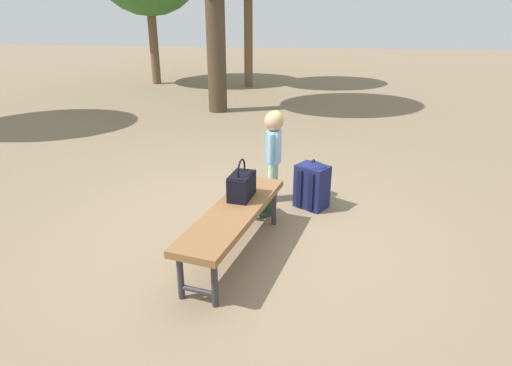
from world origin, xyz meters
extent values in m
plane|color=#7F6B51|center=(0.00, 0.00, 0.00)|extent=(40.00, 40.00, 0.00)
cube|color=brown|center=(-0.63, 0.03, 0.42)|extent=(1.65, 0.73, 0.06)
cylinder|color=#2D2D33|center=(0.08, 0.02, 0.20)|extent=(0.05, 0.05, 0.39)
cylinder|color=#2D2D33|center=(0.02, -0.26, 0.20)|extent=(0.05, 0.05, 0.39)
cylinder|color=#2D2D33|center=(-1.28, 0.31, 0.20)|extent=(0.05, 0.05, 0.39)
cylinder|color=#2D2D33|center=(-1.34, 0.04, 0.20)|extent=(0.05, 0.05, 0.39)
cylinder|color=#2D2D33|center=(0.05, -0.12, 0.10)|extent=(0.10, 0.28, 0.04)
cylinder|color=#2D2D33|center=(-1.31, 0.18, 0.10)|extent=(0.10, 0.28, 0.04)
cube|color=black|center=(-0.36, 0.00, 0.56)|extent=(0.34, 0.23, 0.22)
cube|color=black|center=(-0.36, 0.00, 0.67)|extent=(0.31, 0.22, 0.02)
torus|color=black|center=(-0.36, 0.00, 0.72)|extent=(0.20, 0.04, 0.20)
cylinder|color=#B2D8B2|center=(0.58, -0.18, 0.22)|extent=(0.08, 0.08, 0.44)
cylinder|color=#B2D8B2|center=(0.68, -0.20, 0.22)|extent=(0.08, 0.08, 0.44)
ellipsoid|color=white|center=(0.58, -0.16, 0.02)|extent=(0.07, 0.10, 0.04)
ellipsoid|color=white|center=(0.69, -0.18, 0.02)|extent=(0.07, 0.10, 0.04)
cube|color=#8CBFE5|center=(0.63, -0.19, 0.62)|extent=(0.18, 0.16, 0.37)
cylinder|color=#8CBFE5|center=(0.52, -0.17, 0.64)|extent=(0.06, 0.06, 0.32)
cylinder|color=#8CBFE5|center=(0.74, -0.21, 0.64)|extent=(0.06, 0.06, 0.32)
sphere|color=tan|center=(0.63, -0.19, 0.92)|extent=(0.21, 0.21, 0.21)
sphere|color=tan|center=(0.63, -0.20, 0.94)|extent=(0.19, 0.19, 0.19)
cube|color=#191E4C|center=(0.50, -0.63, 0.24)|extent=(0.38, 0.41, 0.48)
ellipsoid|color=#191E4C|center=(0.50, -0.63, 0.47)|extent=(0.36, 0.39, 0.11)
cube|color=black|center=(0.61, -0.70, 0.17)|extent=(0.15, 0.21, 0.22)
cube|color=black|center=(0.43, -0.49, 0.24)|extent=(0.05, 0.06, 0.41)
cube|color=black|center=(0.35, -0.62, 0.24)|extent=(0.05, 0.06, 0.41)
torus|color=black|center=(0.50, -0.63, 0.51)|extent=(0.07, 0.05, 0.08)
cube|color=#1E4C2D|center=(0.24, -0.12, 0.13)|extent=(0.21, 0.21, 0.25)
ellipsoid|color=#1E4C2D|center=(0.24, -0.12, 0.25)|extent=(0.20, 0.20, 0.06)
cube|color=#13311D|center=(0.19, -0.06, 0.09)|extent=(0.11, 0.09, 0.11)
cube|color=#13311D|center=(0.25, -0.20, 0.13)|extent=(0.03, 0.03, 0.22)
cube|color=#13311D|center=(0.31, -0.15, 0.13)|extent=(0.03, 0.03, 0.22)
torus|color=#B2B2B7|center=(0.24, -0.12, 0.27)|extent=(0.03, 0.04, 0.04)
cylinder|color=#473828|center=(5.01, 1.40, 1.73)|extent=(0.38, 0.38, 3.46)
cylinder|color=brown|center=(8.21, 3.87, 1.19)|extent=(0.24, 0.24, 2.39)
cylinder|color=brown|center=(8.12, 1.23, 1.40)|extent=(0.23, 0.23, 2.80)
camera|label=1|loc=(-3.98, -0.62, 2.07)|focal=31.04mm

